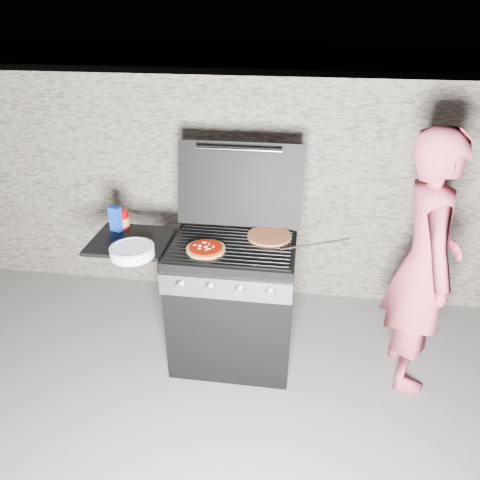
# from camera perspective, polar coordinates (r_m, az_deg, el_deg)

# --- Properties ---
(ground) EXTENTS (50.00, 50.00, 0.00)m
(ground) POSITION_cam_1_polar(r_m,az_deg,el_deg) (3.48, -0.84, -13.92)
(ground) COLOR slate
(stone_wall) EXTENTS (8.00, 0.35, 1.80)m
(stone_wall) POSITION_cam_1_polar(r_m,az_deg,el_deg) (3.90, 1.47, 6.56)
(stone_wall) COLOR gray
(stone_wall) RESTS_ON ground
(gas_grill) EXTENTS (1.34, 0.79, 0.91)m
(gas_grill) POSITION_cam_1_polar(r_m,az_deg,el_deg) (3.23, -5.32, -7.42)
(gas_grill) COLOR black
(gas_grill) RESTS_ON ground
(pizza_topped) EXTENTS (0.32, 0.32, 0.03)m
(pizza_topped) POSITION_cam_1_polar(r_m,az_deg,el_deg) (2.89, -4.19, -1.03)
(pizza_topped) COLOR #C9853F
(pizza_topped) RESTS_ON gas_grill
(pizza_plain) EXTENTS (0.33, 0.33, 0.02)m
(pizza_plain) POSITION_cam_1_polar(r_m,az_deg,el_deg) (3.05, 3.60, 0.50)
(pizza_plain) COLOR #E0874E
(pizza_plain) RESTS_ON gas_grill
(sauce_jar) EXTENTS (0.11, 0.11, 0.14)m
(sauce_jar) POSITION_cam_1_polar(r_m,az_deg,el_deg) (3.25, -14.17, 2.54)
(sauce_jar) COLOR #7D0002
(sauce_jar) RESTS_ON gas_grill
(blue_carton) EXTENTS (0.09, 0.07, 0.17)m
(blue_carton) POSITION_cam_1_polar(r_m,az_deg,el_deg) (3.22, -14.92, 2.49)
(blue_carton) COLOR #0A2D9D
(blue_carton) RESTS_ON gas_grill
(plate_stack) EXTENTS (0.31, 0.31, 0.06)m
(plate_stack) POSITION_cam_1_polar(r_m,az_deg,el_deg) (2.90, -13.00, -1.35)
(plate_stack) COLOR white
(plate_stack) RESTS_ON gas_grill
(person) EXTENTS (0.43, 0.63, 1.70)m
(person) POSITION_cam_1_polar(r_m,az_deg,el_deg) (3.06, 21.52, -2.85)
(person) COLOR #B44152
(person) RESTS_ON ground
(tongs) EXTENTS (0.42, 0.07, 0.09)m
(tongs) POSITION_cam_1_polar(r_m,az_deg,el_deg) (2.90, 9.07, -0.54)
(tongs) COLOR black
(tongs) RESTS_ON gas_grill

